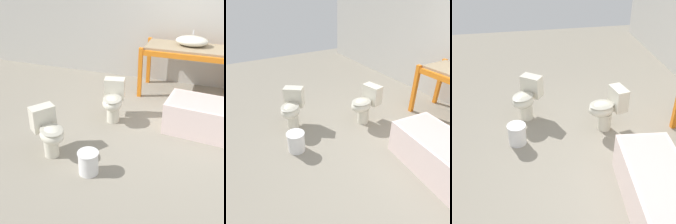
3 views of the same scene
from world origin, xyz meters
The scene contains 5 objects.
ground_plane centered at (0.00, 0.00, 0.00)m, with size 12.00×12.00×0.00m, color gray.
bathtub_main centered at (0.45, 0.01, 0.29)m, with size 1.56×0.79×0.50m.
toilet_near centered at (-1.15, -0.09, 0.37)m, with size 0.42×0.60×0.66m.
toilet_far centered at (-1.66, -1.25, 0.37)m, with size 0.63×0.58×0.66m.
bucket_white centered at (-1.02, -1.45, 0.16)m, with size 0.27×0.27×0.31m.
Camera 2 is at (1.51, -2.22, 2.17)m, focal length 35.00 mm.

